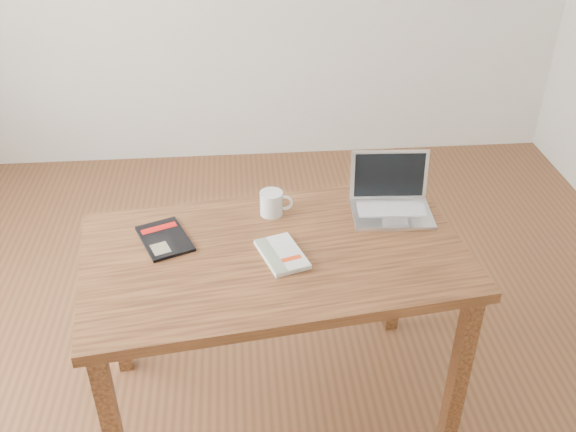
{
  "coord_description": "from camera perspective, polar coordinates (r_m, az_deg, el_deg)",
  "views": [
    {
      "loc": [
        -0.08,
        -1.92,
        2.05
      ],
      "look_at": [
        0.08,
        -0.09,
        0.85
      ],
      "focal_mm": 40.0,
      "sensor_mm": 36.0,
      "label": 1
    }
  ],
  "objects": [
    {
      "name": "coffee_mug",
      "position": [
        2.36,
        -1.41,
        1.19
      ],
      "size": [
        0.12,
        0.09,
        0.09
      ],
      "rotation": [
        0.0,
        0.0,
        -0.04
      ],
      "color": "white",
      "rests_on": "desk"
    },
    {
      "name": "laptop",
      "position": [
        2.42,
        9.14,
        1.47
      ],
      "size": [
        0.3,
        0.25,
        0.21
      ],
      "rotation": [
        0.0,
        0.0,
        -0.05
      ],
      "color": "silver",
      "rests_on": "desk"
    },
    {
      "name": "black_guidebook",
      "position": [
        2.28,
        -10.92,
        -1.98
      ],
      "size": [
        0.22,
        0.26,
        0.01
      ],
      "rotation": [
        0.0,
        0.0,
        0.39
      ],
      "color": "black",
      "rests_on": "desk"
    },
    {
      "name": "desk",
      "position": [
        2.25,
        -1.14,
        -4.95
      ],
      "size": [
        1.39,
        0.9,
        0.75
      ],
      "rotation": [
        0.0,
        0.0,
        0.13
      ],
      "color": "brown",
      "rests_on": "ground"
    },
    {
      "name": "room",
      "position": [
        2.04,
        -4.48,
        13.21
      ],
      "size": [
        4.04,
        4.04,
        2.7
      ],
      "color": "brown",
      "rests_on": "ground"
    },
    {
      "name": "white_guidebook",
      "position": [
        2.16,
        -0.54,
        -3.42
      ],
      "size": [
        0.18,
        0.24,
        0.02
      ],
      "rotation": [
        0.0,
        0.0,
        0.31
      ],
      "color": "beige",
      "rests_on": "desk"
    }
  ]
}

